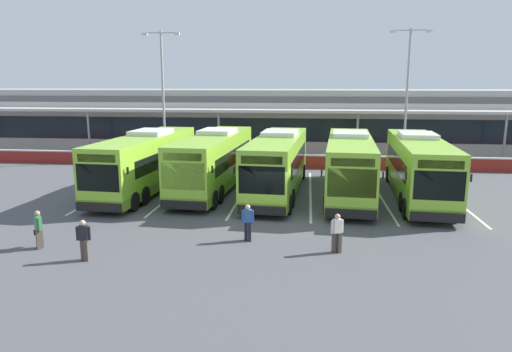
{
  "coord_description": "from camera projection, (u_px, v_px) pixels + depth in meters",
  "views": [
    {
      "loc": [
        1.85,
        -22.57,
        6.78
      ],
      "look_at": [
        -0.98,
        3.0,
        1.6
      ],
      "focal_mm": 32.85,
      "sensor_mm": 36.0,
      "label": 1
    }
  ],
  "objects": [
    {
      "name": "bay_stripe_far_west",
      "position": [
        116.0,
        188.0,
        30.5
      ],
      "size": [
        0.14,
        13.0,
        0.01
      ],
      "primitive_type": "cube",
      "color": "silver",
      "rests_on": "ground"
    },
    {
      "name": "pedestrian_near_bin",
      "position": [
        84.0,
        239.0,
        17.94
      ],
      "size": [
        0.54,
        0.29,
        1.62
      ],
      "color": "#4C4238",
      "rests_on": "ground"
    },
    {
      "name": "pedestrian_child",
      "position": [
        337.0,
        232.0,
        18.78
      ],
      "size": [
        0.52,
        0.35,
        1.62
      ],
      "color": "#4C4238",
      "rests_on": "ground"
    },
    {
      "name": "pedestrian_with_handbag",
      "position": [
        39.0,
        228.0,
        19.27
      ],
      "size": [
        0.57,
        0.57,
        1.62
      ],
      "color": "#4C4238",
      "rests_on": "ground"
    },
    {
      "name": "bay_stripe_centre",
      "position": [
        310.0,
        193.0,
        29.14
      ],
      "size": [
        0.14,
        13.0,
        0.01
      ],
      "primitive_type": "cube",
      "color": "silver",
      "rests_on": "ground"
    },
    {
      "name": "bay_stripe_mid_east",
      "position": [
        379.0,
        194.0,
        28.69
      ],
      "size": [
        0.14,
        13.0,
        0.01
      ],
      "primitive_type": "cube",
      "color": "silver",
      "rests_on": "ground"
    },
    {
      "name": "bay_stripe_mid_west",
      "position": [
        244.0,
        191.0,
        29.6
      ],
      "size": [
        0.14,
        13.0,
        0.01
      ],
      "primitive_type": "cube",
      "color": "silver",
      "rests_on": "ground"
    },
    {
      "name": "pedestrian_in_dark_coat",
      "position": [
        248.0,
        221.0,
        20.18
      ],
      "size": [
        0.54,
        0.3,
        1.62
      ],
      "color": "black",
      "rests_on": "ground"
    },
    {
      "name": "coach_bus_leftmost",
      "position": [
        146.0,
        163.0,
        29.33
      ],
      "size": [
        3.56,
        12.29,
        3.78
      ],
      "color": "#8CC633",
      "rests_on": "ground"
    },
    {
      "name": "terminal_building",
      "position": [
        290.0,
        118.0,
        49.15
      ],
      "size": [
        70.0,
        13.0,
        6.0
      ],
      "color": "beige",
      "rests_on": "ground"
    },
    {
      "name": "red_barrier_wall",
      "position": [
        284.0,
        161.0,
        37.54
      ],
      "size": [
        60.0,
        0.4,
        1.1
      ],
      "color": "maroon",
      "rests_on": "ground"
    },
    {
      "name": "coach_bus_right_centre",
      "position": [
        350.0,
        167.0,
        28.12
      ],
      "size": [
        3.56,
        12.29,
        3.78
      ],
      "color": "#8CC633",
      "rests_on": "ground"
    },
    {
      "name": "ground_plane",
      "position": [
        269.0,
        219.0,
        23.52
      ],
      "size": [
        200.0,
        200.0,
        0.0
      ],
      "primitive_type": "plane",
      "color": "#4C4C51"
    },
    {
      "name": "coach_bus_centre",
      "position": [
        278.0,
        165.0,
        28.77
      ],
      "size": [
        3.56,
        12.29,
        3.78
      ],
      "color": "#8CC633",
      "rests_on": "ground"
    },
    {
      "name": "lamp_post_west",
      "position": [
        163.0,
        88.0,
        40.25
      ],
      "size": [
        3.24,
        0.28,
        11.0
      ],
      "color": "#9E9EA3",
      "rests_on": "ground"
    },
    {
      "name": "lamp_post_centre",
      "position": [
        407.0,
        88.0,
        38.22
      ],
      "size": [
        3.24,
        0.28,
        11.0
      ],
      "color": "#9E9EA3",
      "rests_on": "ground"
    },
    {
      "name": "bay_stripe_west",
      "position": [
        179.0,
        189.0,
        30.05
      ],
      "size": [
        0.14,
        13.0,
        0.01
      ],
      "primitive_type": "cube",
      "color": "silver",
      "rests_on": "ground"
    },
    {
      "name": "coach_bus_left_centre",
      "position": [
        214.0,
        162.0,
        29.73
      ],
      "size": [
        3.56,
        12.29,
        3.78
      ],
      "color": "#8CC633",
      "rests_on": "ground"
    },
    {
      "name": "coach_bus_rightmost",
      "position": [
        418.0,
        168.0,
        27.56
      ],
      "size": [
        3.56,
        12.29,
        3.78
      ],
      "color": "#8CC633",
      "rests_on": "ground"
    },
    {
      "name": "bay_stripe_east",
      "position": [
        450.0,
        196.0,
        28.24
      ],
      "size": [
        0.14,
        13.0,
        0.01
      ],
      "primitive_type": "cube",
      "color": "silver",
      "rests_on": "ground"
    }
  ]
}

